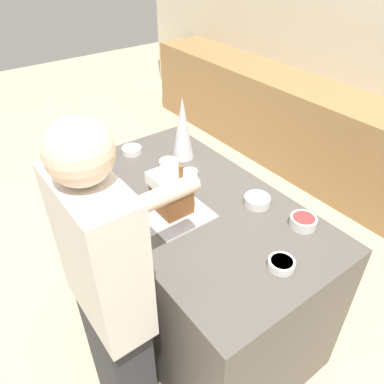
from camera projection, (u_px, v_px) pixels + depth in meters
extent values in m
plane|color=#C6B28E|center=(192.00, 311.00, 2.55)|extent=(12.00, 12.00, 0.00)
cube|color=#9E7547|center=(377.00, 163.00, 3.26)|extent=(6.00, 0.60, 0.88)
cube|color=#514C47|center=(192.00, 263.00, 2.27)|extent=(1.57, 0.88, 0.94)
cube|color=#B2B2BC|center=(172.00, 210.00, 1.93)|extent=(0.38, 0.32, 0.01)
cube|color=brown|center=(171.00, 198.00, 1.88)|extent=(0.18, 0.15, 0.14)
cube|color=white|center=(171.00, 181.00, 1.82)|extent=(0.20, 0.17, 0.06)
cylinder|color=brown|center=(181.00, 172.00, 1.76)|extent=(0.02, 0.02, 0.07)
cone|color=silver|center=(183.00, 128.00, 2.25)|extent=(0.13, 0.13, 0.39)
cylinder|color=white|center=(190.00, 174.00, 2.18)|extent=(0.09, 0.09, 0.04)
cylinder|color=brown|center=(190.00, 172.00, 2.17)|extent=(0.08, 0.08, 0.01)
cylinder|color=silver|center=(257.00, 201.00, 1.95)|extent=(0.14, 0.14, 0.05)
cylinder|color=pink|center=(257.00, 198.00, 1.94)|extent=(0.11, 0.11, 0.01)
cylinder|color=white|center=(281.00, 264.00, 1.60)|extent=(0.12, 0.12, 0.04)
cylinder|color=red|center=(282.00, 262.00, 1.60)|extent=(0.10, 0.10, 0.01)
cylinder|color=silver|center=(132.00, 150.00, 2.39)|extent=(0.13, 0.13, 0.04)
cylinder|color=pink|center=(132.00, 148.00, 2.38)|extent=(0.10, 0.10, 0.01)
cylinder|color=silver|center=(303.00, 222.00, 1.82)|extent=(0.13, 0.13, 0.05)
cylinder|color=red|center=(304.00, 219.00, 1.80)|extent=(0.11, 0.11, 0.01)
cylinder|color=white|center=(169.00, 164.00, 2.25)|extent=(0.12, 0.12, 0.05)
cylinder|color=orange|center=(169.00, 162.00, 2.24)|extent=(0.10, 0.10, 0.01)
cylinder|color=#B24238|center=(102.00, 172.00, 2.14)|extent=(0.08, 0.08, 0.09)
cube|color=#333338|center=(122.00, 361.00, 1.83)|extent=(0.34, 0.19, 0.82)
cube|color=silver|center=(100.00, 254.00, 1.39)|extent=(0.45, 0.20, 0.65)
sphere|color=beige|center=(79.00, 152.00, 1.14)|extent=(0.22, 0.22, 0.22)
cylinder|color=beige|center=(148.00, 202.00, 1.42)|extent=(0.08, 0.45, 0.08)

